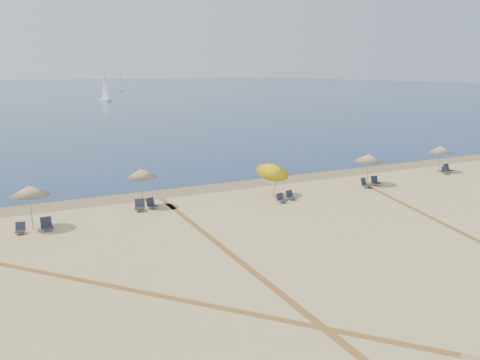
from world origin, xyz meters
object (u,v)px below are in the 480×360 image
Objects in this scene: umbrella_3 at (273,169)px; chair_5 at (281,199)px; chair_4 at (152,204)px; chair_3 at (140,206)px; sailboat_0 at (121,85)px; umbrella_5 at (440,149)px; chair_2 at (47,225)px; umbrella_2 at (141,173)px; chair_1 at (20,229)px; chair_6 at (291,196)px; chair_8 at (375,181)px; umbrella_1 at (30,191)px; sailboat_2 at (105,92)px; umbrella_4 at (368,158)px; chair_7 at (365,183)px; chair_10 at (448,169)px; chair_9 at (445,171)px.

umbrella_3 is 2.28m from chair_5.
chair_3 is at bearing 177.24° from chair_4.
chair_3 reaches higher than chair_4.
umbrella_3 is 0.35× the size of sailboat_0.
sailboat_0 reaches higher than chair_3.
umbrella_5 is 17.43m from chair_5.
chair_3 is at bearing 12.25° from chair_2.
umbrella_5 is at bearing -78.35° from sailboat_0.
umbrella_2 is 6.58m from chair_2.
umbrella_5 is 32.89m from chair_1.
chair_6 is 176.22m from sailboat_0.
chair_8 reaches higher than chair_4.
umbrella_1 is 0.33× the size of sailboat_0.
chair_8 is at bearing -104.19° from sailboat_2.
umbrella_4 is 22.86m from chair_2.
chair_7 is at bearing -159.87° from chair_8.
umbrella_3 is 112.87m from sailboat_2.
umbrella_1 is at bearing 172.36° from chair_4.
sailboat_0 reaches higher than umbrella_2.
chair_1 is at bearing -177.18° from umbrella_5.
chair_10 is (32.73, 0.73, -1.86)m from umbrella_1.
chair_6 reaches higher than chair_1.
chair_10 is at bearing -11.75° from chair_7.
umbrella_3 is 3.10× the size of chair_7.
umbrella_4 reaches higher than umbrella_5.
umbrella_3 is 3.86× the size of chair_9.
chair_2 is at bearing 177.17° from chair_4.
chair_6 is 6.78m from chair_7.
chair_7 reaches higher than chair_10.
chair_5 is at bearing -108.68° from sailboat_2.
umbrella_1 is at bearing -179.36° from umbrella_3.
umbrella_1 is at bearing 177.01° from chair_10.
umbrella_3 is 16.89m from umbrella_5.
chair_3 is 0.84m from chair_4.
umbrella_3 reaches higher than chair_5.
umbrella_5 is 25.14m from chair_4.
chair_3 is 113.68m from sailboat_2.
chair_9 is (31.24, 0.71, -0.02)m from chair_2.
umbrella_1 is 0.95× the size of umbrella_3.
chair_7 is (-0.73, -0.64, -1.74)m from umbrella_4.
chair_10 is (33.40, 1.18, 0.04)m from chair_1.
umbrella_2 is at bearing 173.88° from chair_10.
umbrella_3 is 3.88× the size of chair_1.
chair_6 is at bearing 10.22° from chair_1.
umbrella_5 is (8.70, 1.05, -0.13)m from umbrella_4.
chair_6 is (-7.50, -1.09, -1.78)m from umbrella_4.
umbrella_4 is at bearing -172.15° from chair_9.
umbrella_5 is 25.95m from chair_3.
chair_3 is at bearing 177.12° from umbrella_4.
sailboat_0 is 63.08m from sailboat_2.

